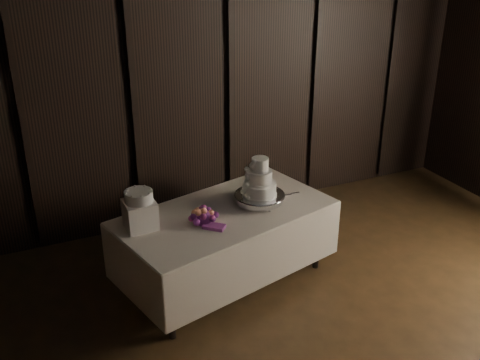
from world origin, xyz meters
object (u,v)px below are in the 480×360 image
(cake_stand, at_px, (260,199))
(wedding_cake, at_px, (258,182))
(display_table, at_px, (226,244))
(box_pedestal, at_px, (140,215))
(small_cake, at_px, (139,196))
(bouquet, at_px, (203,217))

(cake_stand, bearing_deg, wedding_cake, -150.26)
(display_table, height_order, box_pedestal, box_pedestal)
(display_table, distance_m, cake_stand, 0.53)
(small_cake, bearing_deg, box_pedestal, 0.00)
(wedding_cake, relative_size, bouquet, 0.93)
(cake_stand, xyz_separation_m, small_cake, (-1.14, 0.01, 0.25))
(display_table, xyz_separation_m, box_pedestal, (-0.78, 0.03, 0.47))
(cake_stand, distance_m, wedding_cake, 0.19)
(display_table, height_order, small_cake, small_cake)
(cake_stand, distance_m, box_pedestal, 1.15)
(cake_stand, relative_size, wedding_cake, 1.31)
(box_pedestal, bearing_deg, cake_stand, -0.66)
(box_pedestal, height_order, small_cake, small_cake)
(display_table, bearing_deg, cake_stand, -10.82)
(display_table, relative_size, cake_stand, 4.51)
(wedding_cake, bearing_deg, bouquet, -179.34)
(display_table, height_order, wedding_cake, wedding_cake)
(box_pedestal, relative_size, small_cake, 1.07)
(bouquet, bearing_deg, box_pedestal, 163.15)
(display_table, distance_m, small_cake, 1.01)
(wedding_cake, relative_size, small_cake, 1.53)
(display_table, bearing_deg, box_pedestal, 163.39)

